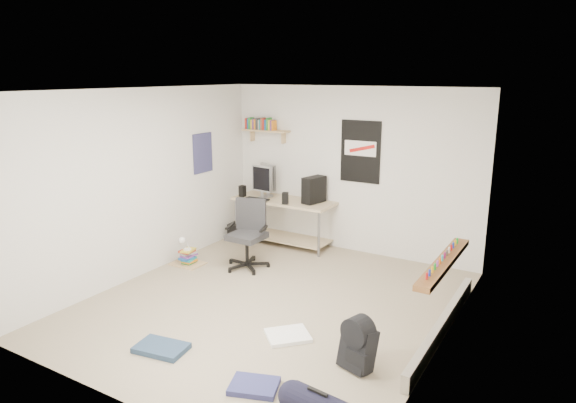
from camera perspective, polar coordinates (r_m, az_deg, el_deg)
The scene contains 25 objects.
floor at distance 6.28m, azimuth -1.87°, elevation -11.22°, with size 4.00×4.50×0.01m, color gray.
ceiling at distance 5.68m, azimuth -2.07°, elevation 12.34°, with size 4.00×4.50×0.01m, color white.
back_wall at distance 7.80m, azimuth 7.02°, elevation 3.44°, with size 4.00×0.01×2.50m, color silver.
left_wall at distance 7.11m, azimuth -15.71°, elevation 1.98°, with size 0.01×4.50×2.50m, color silver.
right_wall at distance 5.09m, azimuth 17.41°, elevation -2.85°, with size 0.01×4.50×2.50m, color silver.
desk at distance 8.23m, azimuth -0.28°, elevation -2.22°, with size 1.63×0.71×0.74m, color #C7AD8A.
monitor_left at distance 8.25m, azimuth -2.23°, elevation 2.01°, with size 0.38×0.09×0.41m, color #939497.
monitor_right at distance 8.11m, azimuth -2.90°, elevation 1.78°, with size 0.37×0.09×0.41m, color #B6B6BB.
pc_tower at distance 7.85m, azimuth 2.90°, elevation 1.32°, with size 0.18×0.38×0.40m, color black.
keyboard at distance 8.07m, azimuth -3.47°, elevation 0.28°, with size 0.39×0.14×0.02m, color black.
speaker_left at distance 8.28m, azimuth -5.09°, elevation 1.17°, with size 0.09×0.09×0.18m, color black.
speaker_right at distance 7.78m, azimuth -0.31°, elevation 0.38°, with size 0.09×0.09×0.18m, color black.
office_chair at distance 7.19m, azimuth -4.61°, elevation -3.68°, with size 0.63×0.63×0.97m, color #27272A.
wall_shelf at distance 8.31m, azimuth -2.47°, elevation 7.87°, with size 0.80×0.22×0.24m, color tan.
poster_back_wall at distance 7.67m, azimuth 8.04°, elevation 5.50°, with size 0.62×0.03×0.92m, color black.
poster_left_wall at distance 7.91m, azimuth -9.45°, elevation 5.34°, with size 0.02×0.42×0.60m, color navy.
window at distance 5.34m, azimuth 17.76°, elevation 0.11°, with size 0.10×1.50×1.26m, color brown.
baseboard_heater at distance 5.80m, azimuth 16.79°, elevation -13.04°, with size 0.08×2.50×0.18m, color #B7B2A8.
backpack at distance 4.99m, azimuth 7.76°, elevation -15.85°, with size 0.30×0.24×0.41m, color black.
tshirt at distance 5.53m, azimuth -0.02°, elevation -14.66°, with size 0.43×0.37×0.04m, color white.
jeans_a at distance 5.44m, azimuth -13.90°, elevation -15.52°, with size 0.50×0.32×0.05m, color #233650.
jeans_b at distance 4.76m, azimuth -3.79°, elevation -19.78°, with size 0.41×0.31×0.05m, color navy.
book_stack at distance 7.54m, azimuth -11.10°, elevation -5.77°, with size 0.40×0.33×0.27m, color brown.
desk_lamp at distance 7.44m, azimuth -11.17°, elevation -4.18°, with size 0.11×0.18×0.18m, color white.
subwoofer at distance 8.48m, azimuth -5.57°, elevation -3.39°, with size 0.26×0.26×0.29m, color black.
Camera 1 is at (3.07, -4.77, 2.68)m, focal length 32.00 mm.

